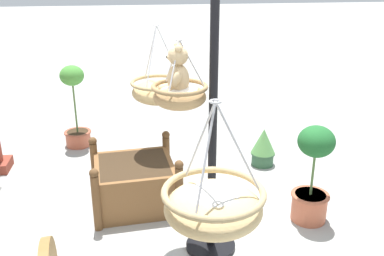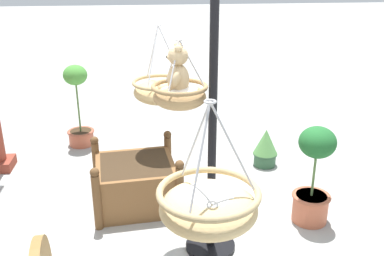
{
  "view_description": "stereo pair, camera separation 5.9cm",
  "coord_description": "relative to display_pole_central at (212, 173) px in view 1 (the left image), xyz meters",
  "views": [
    {
      "loc": [
        -3.43,
        0.47,
        2.46
      ],
      "look_at": [
        -0.01,
        0.07,
        1.1
      ],
      "focal_mm": 41.31,
      "sensor_mm": 36.0,
      "label": 1
    },
    {
      "loc": [
        -3.43,
        0.42,
        2.46
      ],
      "look_at": [
        -0.01,
        0.07,
        1.1
      ],
      "focal_mm": 41.31,
      "sensor_mm": 36.0,
      "label": 2
    }
  ],
  "objects": [
    {
      "name": "hanging_basket_with_teddy",
      "position": [
        0.15,
        0.25,
        0.65
      ],
      "size": [
        0.46,
        0.46,
        0.56
      ],
      "color": "#A37F51"
    },
    {
      "name": "display_pole_central",
      "position": [
        0.0,
        0.0,
        0.0
      ],
      "size": [
        0.44,
        0.44,
        2.42
      ],
      "color": "black",
      "rests_on": "ground"
    },
    {
      "name": "teddy_bear",
      "position": [
        0.15,
        0.27,
        0.83
      ],
      "size": [
        0.29,
        0.26,
        0.41
      ],
      "color": "tan"
    },
    {
      "name": "ground_plane",
      "position": [
        0.17,
        0.08,
        -0.75
      ],
      "size": [
        40.0,
        40.0,
        0.0
      ],
      "primitive_type": "plane",
      "color": "#9E9E99"
    },
    {
      "name": "potted_plant_flowering_red",
      "position": [
        2.46,
        1.45,
        -0.22
      ],
      "size": [
        0.37,
        0.37,
        1.12
      ],
      "color": "#AD563D",
      "rests_on": "ground"
    },
    {
      "name": "wooden_planter_box",
      "position": [
        0.82,
        0.67,
        -0.49
      ],
      "size": [
        0.92,
        0.95,
        0.64
      ],
      "color": "brown",
      "rests_on": "ground"
    },
    {
      "name": "potted_plant_bushy_green",
      "position": [
        1.58,
        -0.91,
        -0.51
      ],
      "size": [
        0.3,
        0.3,
        0.48
      ],
      "color": "#2D5638",
      "rests_on": "ground"
    },
    {
      "name": "hanging_basket_left_high",
      "position": [
        -1.31,
        0.21,
        0.51
      ],
      "size": [
        0.54,
        0.54,
        0.69
      ],
      "color": "tan"
    },
    {
      "name": "potted_plant_small_succulent",
      "position": [
        0.34,
        -1.03,
        -0.26
      ],
      "size": [
        0.38,
        0.38,
        0.99
      ],
      "color": "#BC6042",
      "rests_on": "ground"
    },
    {
      "name": "hanging_basket_right_low",
      "position": [
        1.16,
        0.38,
        0.39
      ],
      "size": [
        0.57,
        0.57,
        0.81
      ],
      "color": "tan"
    }
  ]
}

